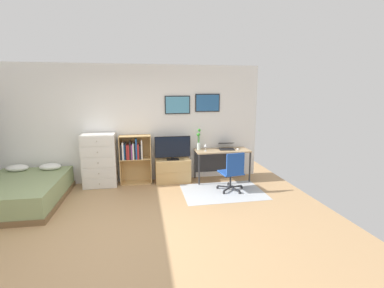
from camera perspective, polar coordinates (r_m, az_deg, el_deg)
ground_plane at (r=4.53m, az=-13.19°, el=-17.10°), size 7.20×7.20×0.00m
wall_back_with_posters at (r=6.48m, az=-12.58°, el=4.06°), size 6.12×0.09×2.70m
area_rug at (r=5.94m, az=6.44°, el=-9.83°), size 1.70×1.20×0.01m
bed at (r=6.16m, az=-32.06°, el=-8.47°), size 1.51×1.97×0.59m
dresser at (r=6.41m, az=-18.71°, el=-3.25°), size 0.72×0.46×1.19m
bookshelf at (r=6.38m, az=-12.10°, el=-2.29°), size 0.70×0.30×1.12m
tv_stand at (r=6.47m, az=-4.00°, el=-5.54°), size 0.81×0.41×0.54m
television at (r=6.32m, az=-4.04°, el=-0.86°), size 0.83×0.16×0.55m
desk at (r=6.61m, az=6.08°, el=-2.25°), size 1.28×0.56×0.74m
office_chair at (r=5.84m, az=8.46°, el=-5.55°), size 0.58×0.58×0.86m
laptop at (r=6.61m, az=7.18°, el=-0.50°), size 0.40×0.43×0.16m
computer_mouse at (r=6.56m, az=9.52°, el=-1.05°), size 0.06×0.10×0.03m
bamboo_vase at (r=6.47m, az=1.41°, el=0.76°), size 0.09×0.10×0.50m
wine_glass at (r=6.31m, az=2.83°, el=-0.29°), size 0.07×0.07×0.18m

